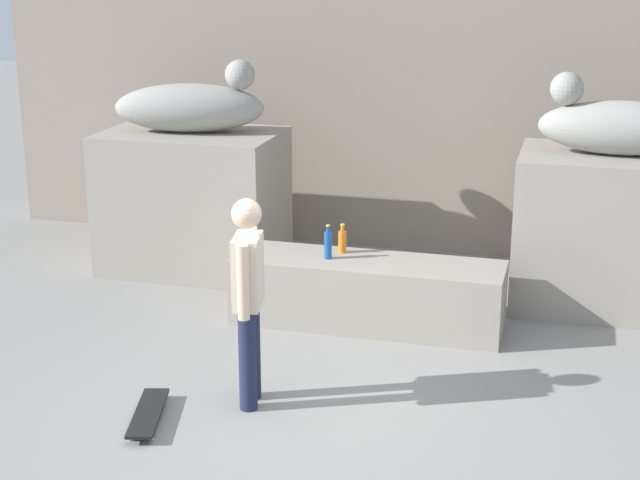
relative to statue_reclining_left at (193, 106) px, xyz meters
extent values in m
plane|color=gray|center=(2.19, -3.14, -1.82)|extent=(40.00, 40.00, 0.00)
cube|color=gray|center=(-0.04, -0.01, -1.05)|extent=(1.89, 1.25, 1.54)
cube|color=gray|center=(4.41, -0.01, -1.05)|extent=(1.89, 1.25, 1.54)
ellipsoid|color=#9B9B92|center=(-0.04, -0.01, -0.02)|extent=(1.68, 0.90, 0.52)
sphere|color=#9B9B92|center=(0.50, 0.12, 0.33)|extent=(0.32, 0.32, 0.32)
ellipsoid|color=#9B9B92|center=(4.41, -0.01, -0.02)|extent=(1.61, 0.58, 0.52)
sphere|color=#9B9B92|center=(3.86, -0.01, 0.33)|extent=(0.32, 0.32, 0.32)
cube|color=gray|center=(2.19, -1.16, -1.50)|extent=(2.55, 0.73, 0.64)
cylinder|color=#1E233F|center=(1.68, -3.12, -1.41)|extent=(0.14, 0.14, 0.82)
cylinder|color=#1E233F|center=(1.64, -2.92, -1.41)|extent=(0.14, 0.14, 0.82)
cube|color=beige|center=(1.66, -3.02, -0.72)|extent=(0.26, 0.39, 0.56)
sphere|color=beige|center=(1.66, -3.02, -0.27)|extent=(0.23, 0.23, 0.23)
cylinder|color=beige|center=(1.70, -3.24, -0.73)|extent=(0.09, 0.09, 0.58)
cylinder|color=beige|center=(1.62, -2.80, -0.73)|extent=(0.09, 0.09, 0.58)
cube|color=black|center=(1.01, -3.51, -1.75)|extent=(0.40, 0.82, 0.02)
cylinder|color=white|center=(0.86, -3.24, -1.79)|extent=(0.04, 0.06, 0.06)
cylinder|color=white|center=(1.00, -3.20, -1.79)|extent=(0.04, 0.06, 0.06)
cylinder|color=white|center=(1.02, -3.82, -1.79)|extent=(0.04, 0.06, 0.06)
cylinder|color=white|center=(1.15, -3.78, -1.79)|extent=(0.04, 0.06, 0.06)
cylinder|color=#194C99|center=(1.81, -1.19, -1.05)|extent=(0.07, 0.07, 0.26)
cylinder|color=#194C99|center=(1.81, -1.19, -0.89)|extent=(0.03, 0.03, 0.06)
cylinder|color=yellow|center=(1.81, -1.19, -0.86)|extent=(0.04, 0.04, 0.01)
cylinder|color=orange|center=(1.89, -0.97, -1.08)|extent=(0.08, 0.08, 0.21)
cylinder|color=orange|center=(1.89, -0.97, -0.94)|extent=(0.04, 0.04, 0.06)
cylinder|color=yellow|center=(1.89, -0.97, -0.90)|extent=(0.04, 0.04, 0.01)
camera|label=1|loc=(4.04, -9.66, 1.69)|focal=54.97mm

